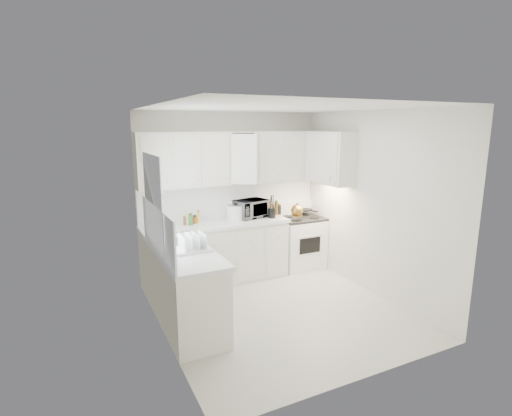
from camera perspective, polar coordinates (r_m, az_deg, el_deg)
floor at (r=5.36m, az=3.38°, el=-14.61°), size 3.20×3.20×0.00m
ceiling at (r=4.81m, az=3.76°, el=14.35°), size 3.20×3.20×0.00m
wall_back at (r=6.34m, az=-3.56°, el=1.95°), size 3.00×0.00×3.00m
wall_front at (r=3.67m, az=15.98°, el=-5.89°), size 3.00×0.00×3.00m
wall_left at (r=4.40m, az=-13.72°, el=-2.80°), size 0.00×3.20×3.20m
wall_right at (r=5.80m, az=16.59°, el=0.54°), size 0.00×3.20×3.20m
window_blinds at (r=4.69m, az=-14.56°, el=1.17°), size 0.06×0.96×1.06m
lower_cabinets_back at (r=6.14m, az=-5.77°, el=-6.61°), size 2.22×0.60×0.90m
lower_cabinets_left at (r=4.93m, az=-10.27°, el=-11.50°), size 0.60×1.60×0.90m
countertop_back at (r=6.00m, az=-5.83°, el=-2.33°), size 2.24×0.64×0.05m
countertop_left at (r=4.76m, az=-10.36°, el=-6.23°), size 0.64×1.62×0.05m
backsplash_back at (r=6.34m, az=-3.51°, el=1.27°), size 2.98×0.02×0.55m
backsplash_left at (r=4.62m, az=-14.09°, el=-3.11°), size 0.02×1.60×0.55m
upper_cabinets_back at (r=6.16m, az=-2.99°, el=3.54°), size 3.00×0.33×0.80m
upper_cabinets_right at (r=6.28m, az=10.55°, el=3.53°), size 0.33×0.90×0.80m
sink at (r=5.05m, az=-11.50°, el=-3.53°), size 0.42×0.38×0.30m
stove at (r=6.75m, az=6.47°, el=-3.97°), size 0.73×0.60×1.11m
tea_kettle at (r=6.40m, az=5.98°, el=-0.21°), size 0.32×0.30×0.23m
frying_pan at (r=6.88m, az=7.11°, el=-0.19°), size 0.37×0.47×0.04m
microwave at (r=6.25m, az=-0.75°, el=0.18°), size 0.57×0.40×0.35m
rice_cooker at (r=6.13m, az=-2.99°, el=-0.46°), size 0.27×0.27×0.26m
paper_towel at (r=6.29m, az=-3.37°, el=-0.13°), size 0.12×0.12×0.27m
utensil_crock at (r=6.22m, az=2.33°, el=0.27°), size 0.16×0.16×0.38m
dish_rack at (r=4.67m, az=-9.33°, el=-4.77°), size 0.43×0.32×0.23m
spice_left_0 at (r=5.96m, az=-10.43°, el=-1.66°), size 0.06×0.06×0.13m
spice_left_1 at (r=5.90m, az=-9.50°, el=-1.78°), size 0.06×0.06×0.13m
spice_left_2 at (r=6.00m, az=-9.05°, el=-1.52°), size 0.06×0.06×0.13m
spice_left_3 at (r=5.94m, az=-8.11°, el=-1.64°), size 0.06×0.06×0.13m
sauce_right_0 at (r=6.50m, az=1.67°, el=-0.07°), size 0.06×0.06×0.19m
sauce_right_1 at (r=6.48m, az=2.35°, el=-0.12°), size 0.06×0.06×0.19m
sauce_right_2 at (r=6.55m, az=2.53°, el=0.02°), size 0.06×0.06×0.19m
sauce_right_3 at (r=6.53m, az=3.20°, el=-0.04°), size 0.06×0.06×0.19m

